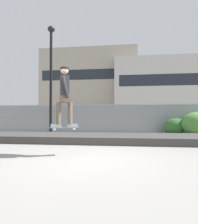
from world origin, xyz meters
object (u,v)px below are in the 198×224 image
object	(u,v)px
shrub_left	(175,126)
shrub_center	(197,124)
skater	(64,93)
parked_car_mid	(135,119)
skateboard	(64,128)
parked_car_near	(62,119)
street_lamp	(51,66)

from	to	relation	value
shrub_left	shrub_center	distance (m)	1.15
skater	parked_car_mid	world-z (taller)	skater
skateboard	shrub_center	size ratio (longest dim) A/B	0.48
parked_car_near	shrub_center	world-z (taller)	parked_car_near
street_lamp	parked_car_near	world-z (taller)	street_lamp
skateboard	shrub_left	world-z (taller)	shrub_left
skater	shrub_center	distance (m)	8.45
street_lamp	parked_car_near	distance (m)	5.33
shrub_left	skater	bearing A→B (deg)	-125.28
street_lamp	parked_car_near	xyz separation A→B (m)	(-0.64, 4.14, -3.29)
street_lamp	parked_car_mid	world-z (taller)	street_lamp
street_lamp	shrub_left	world-z (taller)	street_lamp
shrub_center	skater	bearing A→B (deg)	-132.88
skateboard	shrub_center	distance (m)	8.39
skateboard	street_lamp	bearing A→B (deg)	114.48
parked_car_mid	shrub_center	xyz separation A→B (m)	(3.11, -4.18, -0.18)
parked_car_near	parked_car_mid	xyz separation A→B (m)	(6.00, 0.13, 0.00)
parked_car_mid	parked_car_near	bearing A→B (deg)	-178.76
skateboard	skater	world-z (taller)	skater
parked_car_near	parked_car_mid	distance (m)	6.00
parked_car_mid	shrub_left	world-z (taller)	parked_car_mid
skateboard	street_lamp	size ratio (longest dim) A/B	0.12
street_lamp	shrub_center	distance (m)	9.15
skateboard	skater	distance (m)	0.94
skateboard	shrub_center	world-z (taller)	shrub_center
skater	parked_car_mid	distance (m)	10.68
parked_car_near	skateboard	bearing A→B (deg)	-71.57
street_lamp	parked_car_mid	size ratio (longest dim) A/B	1.48
skater	shrub_left	bearing A→B (deg)	54.72
parked_car_mid	shrub_center	world-z (taller)	parked_car_mid
parked_car_mid	skateboard	bearing A→B (deg)	-104.14
parked_car_mid	shrub_left	distance (m)	4.29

